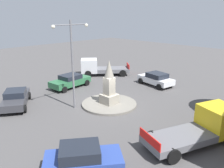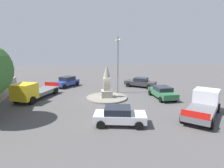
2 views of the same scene
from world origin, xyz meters
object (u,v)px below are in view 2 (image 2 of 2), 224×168
car_green_far_side (162,92)px  truck_yellow_parked_left (32,92)px  monument (107,84)px  streetlamp (118,59)px  car_dark_grey_parked_right (140,82)px  car_white_passing (119,115)px  truck_white_near_island (204,104)px  car_blue_waiting (67,81)px

car_green_far_side → truck_yellow_parked_left: size_ratio=0.70×
monument → streetlamp: streetlamp is taller
car_dark_grey_parked_right → truck_yellow_parked_left: truck_yellow_parked_left is taller
streetlamp → car_white_passing: (10.07, -1.17, -3.64)m
monument → car_white_passing: 7.65m
car_white_passing → truck_white_near_island: bearing=100.7°
car_dark_grey_parked_right → car_blue_waiting: 10.98m
streetlamp → truck_yellow_parked_left: bearing=-76.1°
monument → truck_yellow_parked_left: size_ratio=0.58×
car_white_passing → truck_yellow_parked_left: size_ratio=0.65×
streetlamp → truck_yellow_parked_left: (2.47, -9.98, -3.37)m
car_white_passing → car_dark_grey_parked_right: bearing=159.5°
streetlamp → car_white_passing: streetlamp is taller
car_green_far_side → truck_white_near_island: truck_white_near_island is taller
car_blue_waiting → truck_yellow_parked_left: bearing=-22.2°
car_white_passing → car_blue_waiting: (-14.76, -5.89, 0.03)m
car_white_passing → truck_white_near_island: (-1.47, 7.74, 0.24)m
streetlamp → car_white_passing: 10.77m
truck_yellow_parked_left → truck_white_near_island: size_ratio=1.09×
truck_white_near_island → streetlamp: bearing=-142.6°
car_dark_grey_parked_right → car_blue_waiting: bearing=-97.4°
monument → truck_yellow_parked_left: 8.43m
streetlamp → monument: bearing=-32.4°
car_white_passing → truck_white_near_island: size_ratio=0.71×
monument → truck_yellow_parked_left: (-0.03, -8.39, -0.74)m
streetlamp → car_dark_grey_parked_right: streetlamp is taller
streetlamp → car_green_far_side: 6.81m
monument → streetlamp: 3.97m
streetlamp → truck_white_near_island: size_ratio=1.21×
monument → car_dark_grey_parked_right: bearing=136.8°
monument → car_green_far_side: (0.55, 6.46, -1.02)m
streetlamp → car_blue_waiting: 9.21m
car_dark_grey_parked_right → car_white_passing: bearing=-20.5°
car_green_far_side → car_dark_grey_parked_right: 6.41m
streetlamp → car_blue_waiting: streetlamp is taller
car_white_passing → truck_yellow_parked_left: (-7.60, -8.82, 0.27)m
car_green_far_side → truck_white_near_island: (5.55, 1.71, 0.25)m
car_green_far_side → truck_yellow_parked_left: truck_yellow_parked_left is taller
car_dark_grey_parked_right → truck_white_near_island: size_ratio=0.80×
monument → car_blue_waiting: (-7.19, -5.47, -0.97)m
car_dark_grey_parked_right → truck_yellow_parked_left: 14.97m
car_dark_grey_parked_right → car_blue_waiting: size_ratio=1.15×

